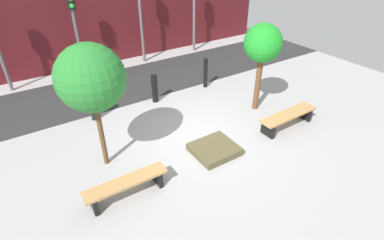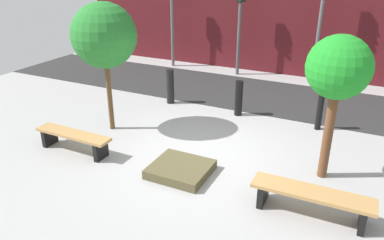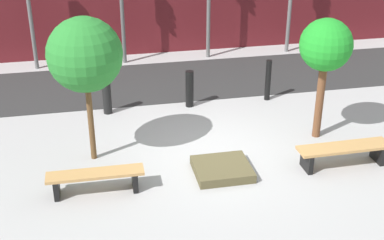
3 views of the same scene
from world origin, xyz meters
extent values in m
plane|color=#A0A0A0|center=(0.00, 0.00, 0.00)|extent=(18.00, 18.00, 0.00)
cube|color=#2B2B2B|center=(0.00, 4.38, 0.01)|extent=(18.00, 3.11, 0.01)
cube|color=#511419|center=(0.00, 7.20, 2.10)|extent=(16.20, 0.50, 4.20)
cube|color=black|center=(-3.26, -0.98, 0.19)|extent=(0.10, 0.38, 0.39)
cube|color=black|center=(-1.79, -1.00, 0.19)|extent=(0.10, 0.38, 0.39)
cube|color=#B2844C|center=(-2.52, -0.99, 0.42)|extent=(1.83, 0.41, 0.06)
cube|color=black|center=(1.73, -1.00, 0.20)|extent=(0.11, 0.46, 0.40)
cube|color=black|center=(3.32, -0.98, 0.20)|extent=(0.11, 0.46, 0.40)
cube|color=#B2844C|center=(2.52, -0.99, 0.43)|extent=(1.96, 0.48, 0.06)
cube|color=brown|center=(0.00, -0.79, 0.09)|extent=(1.13, 1.04, 0.18)
cylinder|color=brown|center=(-2.52, 0.36, 0.95)|extent=(0.12, 0.12, 1.90)
sphere|color=#27792C|center=(-2.52, 0.36, 2.32)|extent=(1.50, 1.50, 1.50)
cylinder|color=brown|center=(2.52, 0.36, 0.94)|extent=(0.18, 0.18, 1.87)
sphere|color=#1E9226|center=(2.52, 0.36, 2.19)|extent=(1.14, 1.14, 1.14)
cylinder|color=black|center=(-2.09, 2.58, 0.51)|extent=(0.22, 0.22, 1.01)
cylinder|color=black|center=(0.00, 2.58, 0.48)|extent=(0.21, 0.21, 0.96)
cylinder|color=black|center=(2.09, 2.58, 0.55)|extent=(0.15, 0.15, 1.10)
cylinder|color=#5E5E5E|center=(-4.02, 6.24, 1.68)|extent=(0.12, 0.12, 3.36)
cylinder|color=#525252|center=(-1.34, 6.24, 1.66)|extent=(0.12, 0.12, 3.33)
cylinder|color=#5B5B5B|center=(1.34, 6.24, 1.94)|extent=(0.12, 0.12, 3.87)
camera|label=1|loc=(-3.93, -5.68, 4.92)|focal=28.00mm
camera|label=2|loc=(3.01, -6.42, 3.93)|focal=35.00mm
camera|label=3|loc=(-2.46, -9.77, 5.72)|focal=50.00mm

